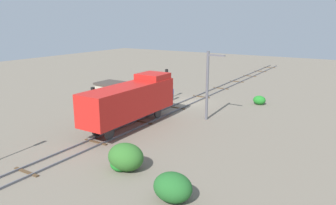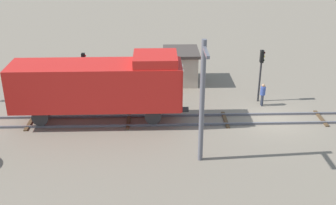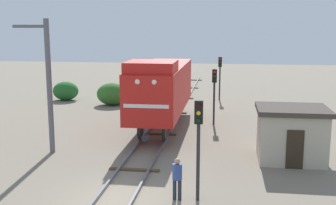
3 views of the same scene
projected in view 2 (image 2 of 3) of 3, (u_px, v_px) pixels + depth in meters
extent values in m
plane|color=#756B5B|center=(273.00, 120.00, 28.93)|extent=(119.45, 119.45, 0.00)
cube|color=#595960|center=(276.00, 123.00, 28.24)|extent=(0.10, 79.63, 0.16)
cube|color=#595960|center=(271.00, 114.00, 29.56)|extent=(0.10, 79.63, 0.16)
cube|color=#4C3823|center=(321.00, 118.00, 29.01)|extent=(2.40, 0.24, 0.09)
cube|color=#4C3823|center=(225.00, 120.00, 28.82)|extent=(2.40, 0.24, 0.09)
cube|color=#4C3823|center=(128.00, 121.00, 28.62)|extent=(2.40, 0.24, 0.09)
cube|color=#4C3823|center=(30.00, 122.00, 28.43)|extent=(2.40, 0.24, 0.09)
cube|color=red|center=(96.00, 85.00, 27.49)|extent=(2.90, 11.00, 2.90)
cube|color=red|center=(155.00, 59.00, 26.89)|extent=(2.75, 2.80, 0.60)
cube|color=red|center=(181.00, 84.00, 27.65)|extent=(2.84, 0.10, 2.84)
cube|color=white|center=(181.00, 87.00, 27.73)|extent=(2.46, 0.06, 0.20)
sphere|color=white|center=(182.00, 71.00, 26.79)|extent=(0.28, 0.28, 0.28)
sphere|color=white|center=(181.00, 66.00, 27.61)|extent=(0.28, 0.28, 0.28)
cylinder|color=#262628|center=(185.00, 109.00, 28.41)|extent=(0.36, 0.50, 0.36)
cylinder|color=#262628|center=(153.00, 117.00, 27.75)|extent=(0.18, 1.10, 1.10)
cylinder|color=#262628|center=(153.00, 107.00, 29.06)|extent=(0.18, 1.10, 1.10)
cylinder|color=#262628|center=(40.00, 118.00, 27.53)|extent=(0.18, 1.10, 1.10)
cylinder|color=#262628|center=(45.00, 109.00, 28.85)|extent=(0.18, 1.10, 1.10)
cylinder|color=#262628|center=(260.00, 76.00, 31.04)|extent=(0.14, 0.14, 3.98)
cube|color=black|center=(262.00, 56.00, 30.41)|extent=(0.32, 0.24, 0.90)
sphere|color=#390606|center=(264.00, 53.00, 30.31)|extent=(0.16, 0.16, 0.16)
sphere|color=yellow|center=(264.00, 57.00, 30.42)|extent=(0.16, 0.16, 0.16)
sphere|color=black|center=(263.00, 60.00, 30.54)|extent=(0.16, 0.16, 0.16)
cylinder|color=#262628|center=(85.00, 78.00, 30.88)|extent=(0.14, 0.14, 3.83)
cube|color=black|center=(83.00, 59.00, 30.29)|extent=(0.32, 0.24, 0.90)
sphere|color=red|center=(85.00, 56.00, 30.18)|extent=(0.16, 0.16, 0.16)
sphere|color=#3C3306|center=(85.00, 59.00, 30.29)|extent=(0.16, 0.16, 0.16)
sphere|color=black|center=(86.00, 63.00, 30.41)|extent=(0.16, 0.16, 0.16)
cylinder|color=#262B38|center=(262.00, 101.00, 30.85)|extent=(0.15, 0.15, 0.85)
cylinder|color=#262B38|center=(262.00, 100.00, 31.04)|extent=(0.15, 0.15, 0.85)
cylinder|color=#33478C|center=(263.00, 91.00, 30.65)|extent=(0.38, 0.38, 0.62)
sphere|color=tan|center=(263.00, 85.00, 30.47)|extent=(0.23, 0.23, 0.23)
cylinder|color=#595960|center=(202.00, 103.00, 22.76)|extent=(0.28, 0.28, 7.10)
cube|color=#595960|center=(206.00, 52.00, 20.66)|extent=(1.80, 0.16, 0.16)
cube|color=#B2A893|center=(181.00, 67.00, 35.10)|extent=(3.20, 2.60, 2.50)
cube|color=#3F3833|center=(181.00, 52.00, 34.55)|extent=(3.50, 2.90, 0.24)
cube|color=#2D2319|center=(197.00, 71.00, 35.26)|extent=(0.80, 0.06, 1.90)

